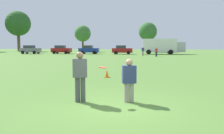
{
  "coord_description": "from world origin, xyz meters",
  "views": [
    {
      "loc": [
        0.88,
        -7.56,
        2.02
      ],
      "look_at": [
        -0.39,
        2.29,
        1.08
      ],
      "focal_mm": 38.36,
      "sensor_mm": 36.0,
      "label": 1
    }
  ],
  "objects_px": {
    "player_defender": "(129,78)",
    "box_truck": "(162,46)",
    "frisbee": "(103,67)",
    "player_thrower": "(80,74)",
    "parked_car_mid_right": "(122,50)",
    "bystander_sideline_watcher": "(143,51)",
    "traffic_cone": "(107,74)",
    "bystander_far_jogger": "(156,51)",
    "parked_car_mid_left": "(61,49)",
    "parked_car_near_left": "(30,50)",
    "parked_car_center": "(89,50)"
  },
  "relations": [
    {
      "from": "player_defender",
      "to": "box_truck",
      "type": "relative_size",
      "value": 0.18
    },
    {
      "from": "frisbee",
      "to": "box_truck",
      "type": "height_order",
      "value": "box_truck"
    },
    {
      "from": "player_thrower",
      "to": "parked_car_mid_right",
      "type": "height_order",
      "value": "parked_car_mid_right"
    },
    {
      "from": "box_truck",
      "to": "player_thrower",
      "type": "bearing_deg",
      "value": -98.29
    },
    {
      "from": "player_defender",
      "to": "bystander_sideline_watcher",
      "type": "relative_size",
      "value": 0.93
    },
    {
      "from": "parked_car_mid_right",
      "to": "player_thrower",
      "type": "bearing_deg",
      "value": -87.11
    },
    {
      "from": "traffic_cone",
      "to": "bystander_far_jogger",
      "type": "relative_size",
      "value": 0.31
    },
    {
      "from": "traffic_cone",
      "to": "bystander_sideline_watcher",
      "type": "height_order",
      "value": "bystander_sideline_watcher"
    },
    {
      "from": "parked_car_mid_left",
      "to": "bystander_sideline_watcher",
      "type": "relative_size",
      "value": 2.59
    },
    {
      "from": "player_defender",
      "to": "parked_car_mid_right",
      "type": "xyz_separation_m",
      "value": [
        -3.8,
        41.38,
        0.08
      ]
    },
    {
      "from": "parked_car_mid_left",
      "to": "parked_car_mid_right",
      "type": "relative_size",
      "value": 1.0
    },
    {
      "from": "parked_car_mid_right",
      "to": "parked_car_near_left",
      "type": "bearing_deg",
      "value": -178.07
    },
    {
      "from": "player_thrower",
      "to": "parked_car_near_left",
      "type": "height_order",
      "value": "parked_car_near_left"
    },
    {
      "from": "parked_car_mid_right",
      "to": "bystander_sideline_watcher",
      "type": "bearing_deg",
      "value": -54.7
    },
    {
      "from": "player_defender",
      "to": "parked_car_center",
      "type": "distance_m",
      "value": 43.18
    },
    {
      "from": "bystander_sideline_watcher",
      "to": "frisbee",
      "type": "bearing_deg",
      "value": -92.19
    },
    {
      "from": "player_thrower",
      "to": "parked_car_near_left",
      "type": "distance_m",
      "value": 46.42
    },
    {
      "from": "parked_car_center",
      "to": "bystander_sideline_watcher",
      "type": "height_order",
      "value": "parked_car_center"
    },
    {
      "from": "parked_car_mid_right",
      "to": "bystander_far_jogger",
      "type": "xyz_separation_m",
      "value": [
        6.52,
        -9.14,
        -0.06
      ]
    },
    {
      "from": "parked_car_near_left",
      "to": "box_truck",
      "type": "relative_size",
      "value": 0.49
    },
    {
      "from": "parked_car_mid_left",
      "to": "box_truck",
      "type": "distance_m",
      "value": 21.59
    },
    {
      "from": "traffic_cone",
      "to": "parked_car_mid_left",
      "type": "bearing_deg",
      "value": 113.33
    },
    {
      "from": "parked_car_center",
      "to": "box_truck",
      "type": "bearing_deg",
      "value": 1.87
    },
    {
      "from": "player_thrower",
      "to": "box_truck",
      "type": "relative_size",
      "value": 0.21
    },
    {
      "from": "frisbee",
      "to": "parked_car_mid_right",
      "type": "distance_m",
      "value": 41.77
    },
    {
      "from": "parked_car_near_left",
      "to": "parked_car_center",
      "type": "xyz_separation_m",
      "value": [
        12.65,
        1.04,
        0.0
      ]
    },
    {
      "from": "frisbee",
      "to": "bystander_far_jogger",
      "type": "bearing_deg",
      "value": 83.67
    },
    {
      "from": "parked_car_center",
      "to": "bystander_far_jogger",
      "type": "bearing_deg",
      "value": -34.77
    },
    {
      "from": "bystander_sideline_watcher",
      "to": "bystander_far_jogger",
      "type": "relative_size",
      "value": 1.06
    },
    {
      "from": "player_defender",
      "to": "parked_car_mid_left",
      "type": "relative_size",
      "value": 0.36
    },
    {
      "from": "traffic_cone",
      "to": "parked_car_near_left",
      "type": "relative_size",
      "value": 0.11
    },
    {
      "from": "frisbee",
      "to": "parked_car_near_left",
      "type": "bearing_deg",
      "value": 119.02
    },
    {
      "from": "parked_car_near_left",
      "to": "parked_car_center",
      "type": "distance_m",
      "value": 12.7
    },
    {
      "from": "bystander_sideline_watcher",
      "to": "parked_car_center",
      "type": "bearing_deg",
      "value": 150.74
    },
    {
      "from": "player_defender",
      "to": "parked_car_near_left",
      "type": "height_order",
      "value": "parked_car_near_left"
    },
    {
      "from": "player_thrower",
      "to": "parked_car_mid_left",
      "type": "relative_size",
      "value": 0.42
    },
    {
      "from": "bystander_sideline_watcher",
      "to": "parked_car_mid_left",
      "type": "bearing_deg",
      "value": 159.89
    },
    {
      "from": "parked_car_mid_right",
      "to": "bystander_far_jogger",
      "type": "relative_size",
      "value": 2.74
    },
    {
      "from": "player_thrower",
      "to": "traffic_cone",
      "type": "relative_size",
      "value": 3.69
    },
    {
      "from": "box_truck",
      "to": "bystander_far_jogger",
      "type": "xyz_separation_m",
      "value": [
        -1.77,
        -10.02,
        -0.88
      ]
    },
    {
      "from": "player_defender",
      "to": "bystander_far_jogger",
      "type": "relative_size",
      "value": 0.99
    },
    {
      "from": "parked_car_mid_left",
      "to": "parked_car_center",
      "type": "relative_size",
      "value": 1.0
    },
    {
      "from": "box_truck",
      "to": "frisbee",
      "type": "bearing_deg",
      "value": -97.2
    },
    {
      "from": "frisbee",
      "to": "parked_car_mid_left",
      "type": "relative_size",
      "value": 0.06
    },
    {
      "from": "player_defender",
      "to": "bystander_far_jogger",
      "type": "distance_m",
      "value": 32.36
    },
    {
      "from": "parked_car_mid_left",
      "to": "player_defender",
      "type": "bearing_deg",
      "value": -67.76
    },
    {
      "from": "player_thrower",
      "to": "frisbee",
      "type": "distance_m",
      "value": 0.85
    },
    {
      "from": "player_thrower",
      "to": "bystander_far_jogger",
      "type": "xyz_separation_m",
      "value": [
        4.42,
        32.45,
        -0.13
      ]
    },
    {
      "from": "frisbee",
      "to": "parked_car_near_left",
      "type": "xyz_separation_m",
      "value": [
        -22.75,
        41.0,
        -0.31
      ]
    },
    {
      "from": "player_thrower",
      "to": "player_defender",
      "type": "xyz_separation_m",
      "value": [
        1.7,
        0.2,
        -0.15
      ]
    }
  ]
}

